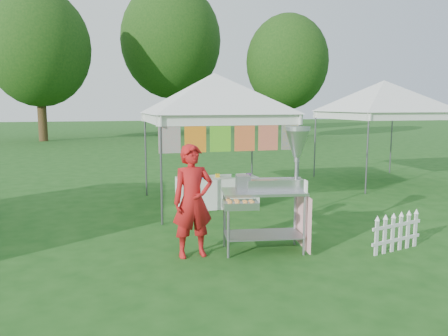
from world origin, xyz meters
name	(u,v)px	position (x,y,z in m)	size (l,w,h in m)	color
ground	(271,252)	(0.00, 0.00, 0.00)	(120.00, 120.00, 0.00)	#194B15
canopy_main	(214,73)	(0.00, 3.49, 2.99)	(4.24, 4.24, 3.45)	#59595E
canopy_right	(384,81)	(5.50, 5.00, 2.99)	(4.24, 4.24, 3.45)	#59595E
tree_left	(38,48)	(-6.00, 24.00, 5.83)	(6.40, 6.40, 9.53)	#392615
tree_mid	(171,41)	(3.00, 28.00, 7.14)	(7.60, 7.60, 11.52)	#392615
tree_right	(287,62)	(10.00, 22.00, 5.18)	(5.60, 5.60, 8.42)	#392615
donut_cart	(277,179)	(0.10, 0.06, 1.15)	(1.52, 0.94, 1.96)	gray
vendor	(193,201)	(-1.21, 0.17, 0.86)	(0.62, 0.41, 1.71)	red
picket_fence	(397,233)	(1.92, -0.48, 0.29)	(1.06, 0.28, 0.56)	silver
display_table	(217,192)	(0.00, 3.25, 0.34)	(1.80, 0.70, 0.68)	white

